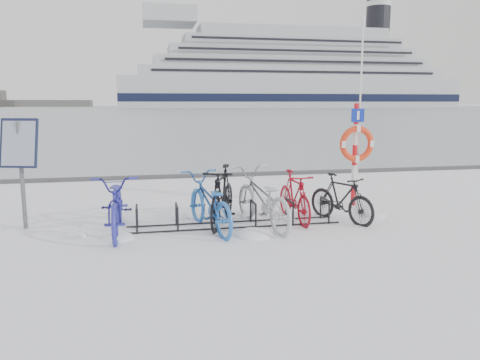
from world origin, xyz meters
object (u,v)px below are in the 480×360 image
(bike_rack, at_px, (235,216))
(cruise_ferry, at_px, (289,77))
(info_board, at_px, (19,150))
(lifebuoy_station, at_px, (357,144))

(bike_rack, bearing_deg, cruise_ferry, 72.47)
(info_board, distance_m, lifebuoy_station, 6.82)
(cruise_ferry, bearing_deg, bike_rack, -107.53)
(bike_rack, relative_size, info_board, 1.98)
(lifebuoy_station, bearing_deg, info_board, -174.94)
(lifebuoy_station, xyz_separation_m, cruise_ferry, (57.20, 189.37, 11.66))
(bike_rack, xyz_separation_m, lifebuoy_station, (2.96, 1.16, 1.21))
(info_board, bearing_deg, cruise_ferry, 87.46)
(lifebuoy_station, relative_size, cruise_ferry, 0.03)
(info_board, xyz_separation_m, lifebuoy_station, (6.79, 0.60, -0.07))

